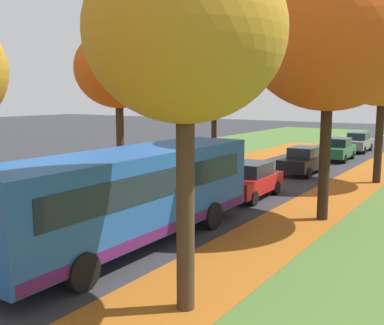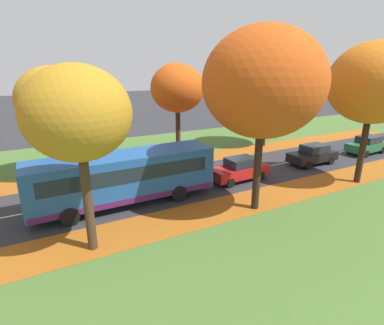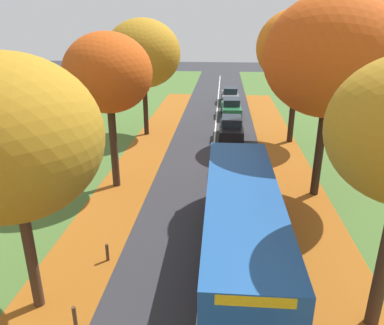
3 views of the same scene
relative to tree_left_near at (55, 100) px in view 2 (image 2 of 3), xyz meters
name	(u,v)px [view 2 (image 2 of 3)]	position (x,y,z in m)	size (l,w,h in m)	color
grass_verge_left	(183,145)	(-4.15, 11.57, -5.49)	(12.00, 90.00, 0.01)	#476B2D
leaf_litter_left	(141,167)	(0.45, 5.57, -5.48)	(2.80, 60.00, 0.00)	#9E5619
grass_verge_right	(346,227)	(14.25, 11.57, -5.49)	(12.00, 90.00, 0.01)	#476B2D
leaf_litter_right	(197,215)	(9.65, 5.57, -5.48)	(2.80, 60.00, 0.00)	#9E5619
road_centre_line	(237,172)	(5.05, 11.57, -5.49)	(0.12, 80.00, 0.01)	silver
tree_left_near	(55,100)	(0.00, 0.00, 0.00)	(4.97, 4.97, 7.74)	#422D1E
tree_left_mid	(177,88)	(-0.01, 9.09, 0.46)	(4.33, 4.33, 7.94)	#382619
tree_left_far	(268,84)	(-0.28, 18.74, 0.59)	(5.45, 5.45, 8.55)	black
tree_right_near	(78,115)	(10.18, 0.07, 0.41)	(4.14, 4.14, 7.80)	#422D1E
tree_right_mid	(263,83)	(10.42, 8.90, 1.36)	(6.16, 6.16, 9.64)	black
tree_right_far	(374,83)	(10.57, 17.76, 1.15)	(5.68, 5.68, 9.22)	black
bollard_fourth	(55,181)	(1.49, -0.81, -5.14)	(0.12, 0.12, 0.72)	#4C3823
bollard_fifth	(104,173)	(1.49, 2.43, -5.14)	(0.12, 0.12, 0.71)	#4C3823
bus	(124,176)	(6.39, 2.64, -3.79)	(2.72, 10.42, 2.98)	#1E5199
car_red_lead	(239,169)	(6.46, 10.74, -4.68)	(1.89, 4.25, 1.62)	#B21919
car_black_following	(313,154)	(6.29, 18.23, -4.68)	(1.80, 4.21, 1.62)	black
car_green_third_in_line	(367,145)	(6.38, 25.20, -4.68)	(1.91, 4.27, 1.62)	#1E6038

